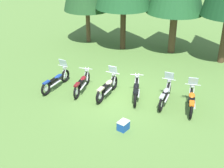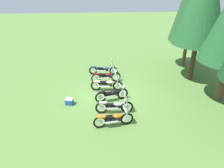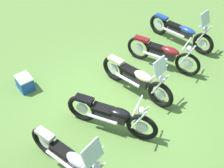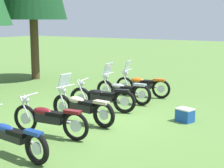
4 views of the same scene
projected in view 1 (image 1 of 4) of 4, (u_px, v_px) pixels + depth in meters
The scene contains 8 objects.
ground_plane at pixel (120, 98), 15.33m from camera, with size 80.00×80.00×0.00m, color #547A38.
motorcycle_0 at pixel (56, 80), 16.12m from camera, with size 0.60×2.37×1.36m.
motorcycle_1 at pixel (82, 83), 15.79m from camera, with size 0.72×2.27×1.02m.
motorcycle_2 at pixel (107, 87), 15.35m from camera, with size 0.76×2.29×1.38m.
motorcycle_3 at pixel (136, 90), 15.11m from camera, with size 0.77×2.20×1.03m.
motorcycle_4 at pixel (165, 95), 14.71m from camera, with size 0.66×2.24×1.38m.
motorcycle_5 at pixel (191, 100), 14.19m from camera, with size 0.72×2.18×1.37m.
picnic_cooler at pixel (123, 125), 12.89m from camera, with size 0.49×0.55×0.40m.
Camera 1 is at (4.17, -12.70, 7.55)m, focal length 50.06 mm.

